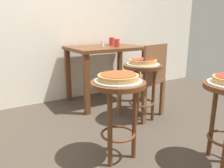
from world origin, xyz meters
The scene contains 12 objects.
ground_plane centered at (0.00, 0.00, 0.00)m, with size 6.00×6.00×0.00m, color #42382D.
stool_middle centered at (0.23, -0.05, 0.48)m, with size 0.42×0.42×0.64m.
serving_plate_middle centered at (0.23, -0.05, 0.65)m, with size 0.36×0.36×0.01m, color silver.
pizza_middle centered at (0.23, -0.05, 0.67)m, with size 0.31×0.31×0.05m.
stool_rear centered at (0.85, 0.42, 0.48)m, with size 0.42×0.42×0.64m.
serving_plate_rear centered at (0.85, 0.42, 0.65)m, with size 0.35×0.35×0.01m, color white.
pizza_rear centered at (0.85, 0.42, 0.67)m, with size 0.29×0.29×0.05m.
dining_table centered at (0.85, 1.20, 0.64)m, with size 0.97×0.70×0.77m.
cup_near_edge centered at (0.94, 1.06, 0.82)m, with size 0.07×0.07×0.10m, color red.
cup_far_edge centered at (1.01, 1.29, 0.83)m, with size 0.08×0.08×0.11m, color red.
condiment_shaker centered at (0.81, 1.21, 0.81)m, with size 0.04×0.04×0.07m, color white.
wooden_chair centered at (0.97, 0.48, 0.47)m, with size 0.49×0.49×0.85m.
Camera 1 is at (-0.65, -1.38, 1.05)m, focal length 35.43 mm.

